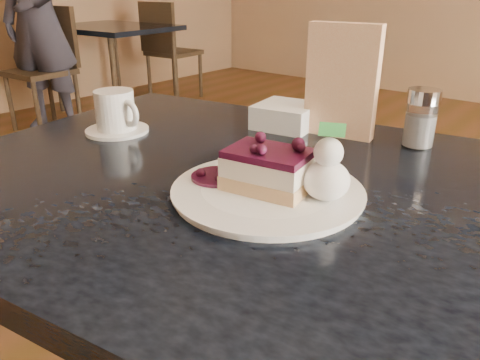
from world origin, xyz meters
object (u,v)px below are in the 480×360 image
Objects in this scene: dessert_plate at (267,192)px; coffee_set at (116,114)px; patron at (39,19)px; main_table at (280,228)px; bg_table_far_left at (119,104)px; cheesecake_slice at (268,170)px.

dessert_plate is 0.48m from coffee_set.
coffee_set is at bearing -46.62° from patron.
patron is (-2.78, 1.33, 0.00)m from coffee_set.
dessert_plate is 3.54m from patron.
coffee_set reaches higher than main_table.
patron is (0.02, -0.68, 0.80)m from bg_table_far_left.
coffee_set is 3.55m from bg_table_far_left.
cheesecake_slice reaches higher than dessert_plate.
coffee_set is at bearing -40.42° from bg_table_far_left.
dessert_plate is at bearing -37.03° from bg_table_far_left.
bg_table_far_left is at bearing 138.73° from main_table.
bg_table_far_left is 1.09× the size of patron.
dessert_plate is 2.08× the size of cheesecake_slice.
bg_table_far_left is at bearing 147.75° from dessert_plate.
coffee_set is (-0.47, 0.06, -0.00)m from cheesecake_slice.
dessert_plate is at bearing -44.15° from patron.
dessert_plate is 3.95m from bg_table_far_left.
main_table is 0.14m from cheesecake_slice.
dessert_plate is 0.04m from cheesecake_slice.
dessert_plate reaches higher than main_table.
patron is at bearing 148.04° from main_table.
coffee_set is at bearing 170.09° from main_table.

